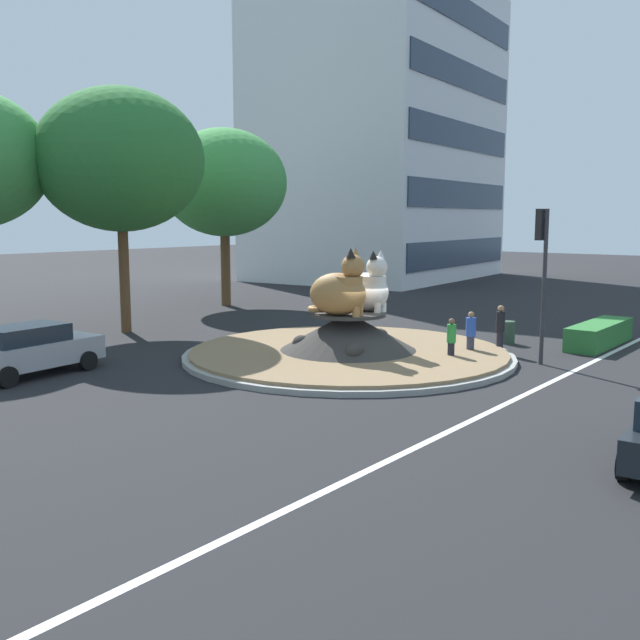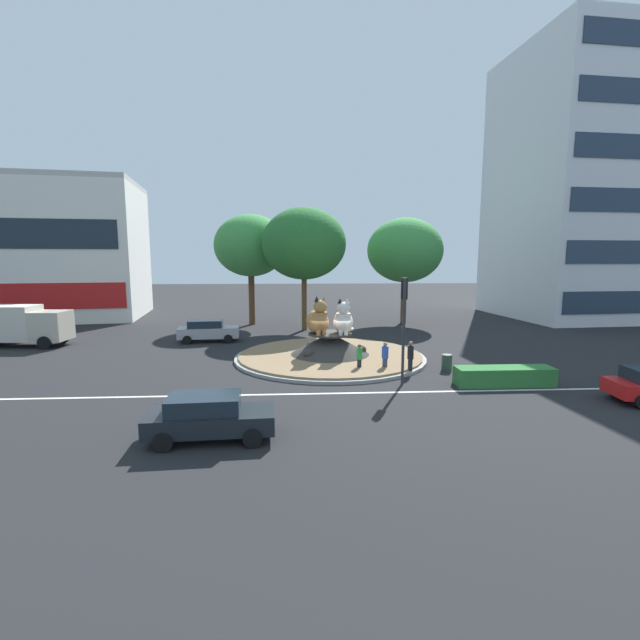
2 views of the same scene
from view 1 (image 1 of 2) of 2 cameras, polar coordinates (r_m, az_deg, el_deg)
The scene contains 15 objects.
ground_plane at distance 25.80m, azimuth 2.23°, elevation -2.99°, with size 160.00×160.00×0.00m, color black.
lane_centreline at distance 22.45m, azimuth 17.23°, elevation -5.03°, with size 112.00×0.20×0.01m, color silver.
roundabout_island at distance 25.71m, azimuth 2.24°, elevation -1.85°, with size 11.76×11.76×1.62m.
cat_statue_tabby at distance 24.71m, azimuth 1.67°, elevation 2.34°, with size 1.78×2.58×2.34m.
cat_statue_white at distance 25.92m, azimuth 3.80°, elevation 2.48°, with size 1.47×2.17×2.20m.
traffic_light_mast at distance 25.35m, azimuth 17.21°, elevation 4.80°, with size 0.36×0.46×5.26m.
office_tower at distance 61.21m, azimuth 4.76°, elevation 16.03°, with size 20.62×16.14×26.82m.
clipped_hedge_strip at distance 30.18m, azimuth 21.28°, elevation -1.05°, with size 4.77×1.20×0.90m, color #2D7033.
broadleaf_tree_behind_island at distance 32.30m, azimuth -15.58°, elevation 12.10°, with size 7.12×7.12×10.41m.
second_tree_near_tower at distance 41.14m, azimuth -7.62°, elevation 10.72°, with size 7.03×7.03×9.89m.
pedestrian_green_shirt at distance 25.01m, azimuth 10.37°, elevation -1.54°, with size 0.31×0.31×1.57m.
pedestrian_blue_shirt at distance 26.23m, azimuth 11.86°, elevation -1.05°, with size 0.36×0.36×1.65m.
pedestrian_black_shirt at distance 27.11m, azimuth 14.10°, elevation -0.61°, with size 0.33×0.33×1.80m.
parked_car_right at distance 24.51m, azimuth -22.05°, elevation -2.16°, with size 4.56×2.34×1.62m.
litter_bin at distance 29.49m, azimuth 14.66°, elevation -0.96°, with size 0.56×0.56×0.90m.
Camera 1 is at (-20.48, -14.88, 4.97)m, focal length 40.36 mm.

